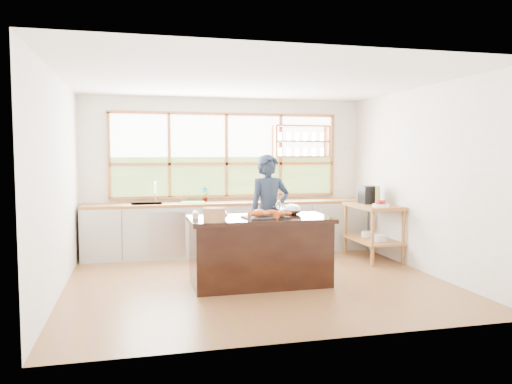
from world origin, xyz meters
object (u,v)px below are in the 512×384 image
object	(u,v)px
island	(260,251)
cook	(269,213)
espresso_machine	(369,195)
wicker_basket	(214,215)

from	to	relation	value
island	cook	distance (m)	0.95
cook	espresso_machine	world-z (taller)	cook
cook	wicker_basket	distance (m)	1.48
cook	wicker_basket	world-z (taller)	cook
wicker_basket	espresso_machine	bearing A→B (deg)	29.28
espresso_machine	wicker_basket	distance (m)	3.26
wicker_basket	cook	bearing A→B (deg)	47.76
espresso_machine	cook	bearing A→B (deg)	-165.20
island	cook	xyz separation A→B (m)	(0.34, 0.78, 0.40)
wicker_basket	island	bearing A→B (deg)	25.43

